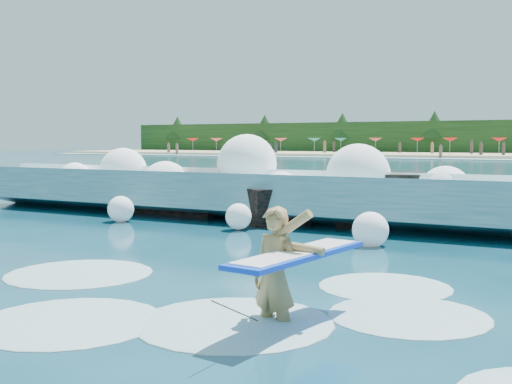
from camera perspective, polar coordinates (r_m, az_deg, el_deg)
ground at (r=11.46m, az=-11.57°, el=-6.40°), size 200.00×200.00×0.00m
breaking_wave at (r=17.71m, az=1.12°, el=-0.49°), size 19.77×3.01×1.70m
rock_cluster at (r=17.85m, az=1.11°, el=-0.77°), size 8.44×3.63×1.56m
surfer_with_board at (r=7.63m, az=2.16°, el=-7.13°), size 1.02×2.88×1.68m
wave_spray at (r=17.52m, az=1.23°, el=1.21°), size 15.19×4.55×2.39m
surf_foam at (r=8.57m, az=-3.27°, el=-10.09°), size 9.22×5.77×0.12m
beachgoers at (r=83.88m, az=18.35°, el=3.65°), size 107.11×14.09×1.93m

